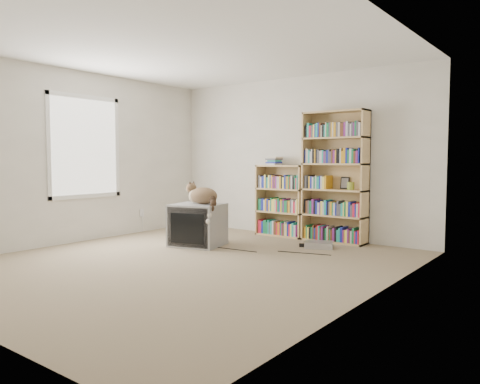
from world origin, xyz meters
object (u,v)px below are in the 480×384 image
Objects in this scene: bookcase_tall at (335,180)px; dvd_player at (319,245)px; cat at (204,198)px; bookcase_short at (282,203)px; crt_tv at (198,225)px.

dvd_player is at bearing -85.33° from bookcase_tall.
dvd_player is (0.05, -0.58, -0.86)m from bookcase_tall.
bookcase_short is (0.39, 1.41, -0.16)m from cat.
bookcase_short is at bearing -179.96° from bookcase_tall.
bookcase_tall reaches higher than dvd_player.
bookcase_short reaches higher than cat.
cat is at bearing -105.52° from bookcase_short.
bookcase_tall is 0.99m from bookcase_short.
bookcase_short is 1.22m from dvd_player.
crt_tv is 0.72× the size of bookcase_short.
cat is at bearing -132.73° from bookcase_tall.
bookcase_tall reaches higher than bookcase_short.
dvd_player is at bearing 15.95° from crt_tv.
cat is at bearing -4.11° from crt_tv.
cat is (0.10, 0.02, 0.38)m from crt_tv.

